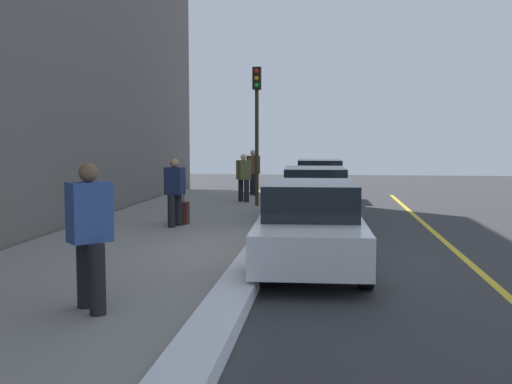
{
  "coord_description": "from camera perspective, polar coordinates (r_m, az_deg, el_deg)",
  "views": [
    {
      "loc": [
        11.02,
        0.58,
        2.27
      ],
      "look_at": [
        -0.99,
        -0.84,
        1.21
      ],
      "focal_mm": 42.36,
      "sensor_mm": 36.0,
      "label": 1
    }
  ],
  "objects": [
    {
      "name": "rolling_suitcase",
      "position": [
        15.28,
        -6.83,
        -1.97
      ],
      "size": [
        0.34,
        0.22,
        0.91
      ],
      "color": "#471E19",
      "rests_on": "sidewalk"
    },
    {
      "name": "ground_plane",
      "position": [
        11.27,
        3.66,
        -6.64
      ],
      "size": [
        56.0,
        56.0,
        0.0
      ],
      "primitive_type": "plane",
      "color": "#333335"
    },
    {
      "name": "traffic_light_pole",
      "position": [
        19.28,
        0.08,
        7.51
      ],
      "size": [
        0.35,
        0.26,
        4.39
      ],
      "color": "#2D2D19",
      "rests_on": "sidewalk"
    },
    {
      "name": "pedestrian_olive_coat",
      "position": [
        20.57,
        -1.17,
        1.5
      ],
      "size": [
        0.5,
        0.51,
        1.62
      ],
      "color": "black",
      "rests_on": "sidewalk"
    },
    {
      "name": "sidewalk",
      "position": [
        11.89,
        -12.51,
        -5.77
      ],
      "size": [
        28.0,
        4.6,
        0.15
      ],
      "primitive_type": "cube",
      "color": "gray",
      "rests_on": "ground"
    },
    {
      "name": "parked_car_charcoal",
      "position": [
        22.69,
        6.01,
        1.14
      ],
      "size": [
        4.39,
        2.01,
        1.51
      ],
      "color": "black",
      "rests_on": "ground"
    },
    {
      "name": "pedestrian_navy_coat",
      "position": [
        14.81,
        -7.68,
        0.17
      ],
      "size": [
        0.54,
        0.5,
        1.66
      ],
      "color": "black",
      "rests_on": "sidewalk"
    },
    {
      "name": "pedestrian_brown_coat",
      "position": [
        23.08,
        -0.26,
        2.01
      ],
      "size": [
        0.55,
        0.54,
        1.73
      ],
      "color": "black",
      "rests_on": "sidewalk"
    },
    {
      "name": "parked_car_white",
      "position": [
        10.68,
        5.13,
        -3.16
      ],
      "size": [
        4.48,
        2.0,
        1.51
      ],
      "color": "black",
      "rests_on": "ground"
    },
    {
      "name": "snow_bank_curb",
      "position": [
        8.05,
        -2.71,
        -10.58
      ],
      "size": [
        8.89,
        0.56,
        0.22
      ],
      "primitive_type": "cube",
      "color": "white",
      "rests_on": "ground"
    },
    {
      "name": "pedestrian_blue_coat",
      "position": [
        7.68,
        -15.42,
        -3.71
      ],
      "size": [
        0.57,
        0.58,
        1.84
      ],
      "color": "black",
      "rests_on": "sidewalk"
    },
    {
      "name": "parked_car_green",
      "position": [
        16.25,
        5.58,
        -0.37
      ],
      "size": [
        4.64,
        2.03,
        1.51
      ],
      "color": "black",
      "rests_on": "ground"
    },
    {
      "name": "lane_stripe_centre",
      "position": [
        11.55,
        19.83,
        -6.62
      ],
      "size": [
        28.0,
        0.14,
        0.01
      ],
      "primitive_type": "cube",
      "color": "gold",
      "rests_on": "ground"
    }
  ]
}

